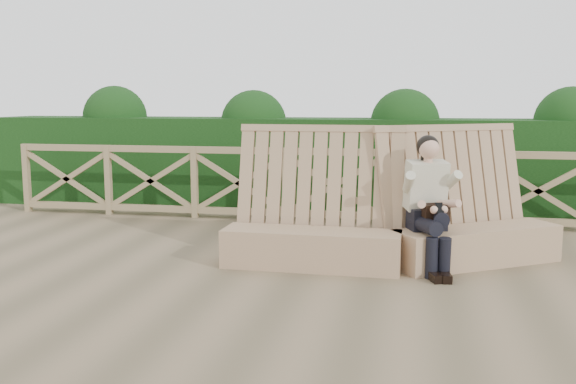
# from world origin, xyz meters

# --- Properties ---
(ground) EXTENTS (60.00, 60.00, 0.00)m
(ground) POSITION_xyz_m (0.00, 0.00, 0.00)
(ground) COLOR brown
(ground) RESTS_ON ground
(bench) EXTENTS (3.68, 1.70, 1.55)m
(bench) POSITION_xyz_m (0.96, 1.25, 0.39)
(bench) COLOR #9A7A58
(bench) RESTS_ON ground
(woman) EXTENTS (0.56, 0.95, 1.44)m
(woman) POSITION_xyz_m (1.34, 1.12, 0.75)
(woman) COLOR black
(woman) RESTS_ON ground
(guardrail) EXTENTS (10.10, 0.09, 1.10)m
(guardrail) POSITION_xyz_m (0.00, 3.50, 0.55)
(guardrail) COLOR olive
(guardrail) RESTS_ON ground
(hedge) EXTENTS (12.00, 1.20, 1.50)m
(hedge) POSITION_xyz_m (0.00, 4.70, 0.75)
(hedge) COLOR black
(hedge) RESTS_ON ground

